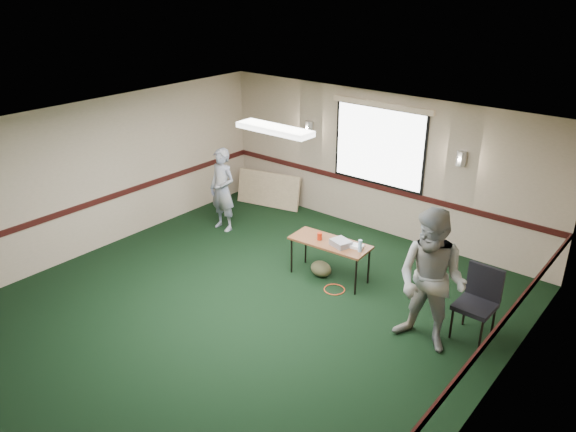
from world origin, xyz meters
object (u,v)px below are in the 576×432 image
Objects in this scene: conference_chair at (479,297)px; person_left at (222,190)px; projector at (341,243)px; person_right at (431,281)px; folding_table at (330,244)px.

conference_chair is 0.63× the size of person_left.
person_right is (1.84, -0.65, 0.28)m from projector.
person_left is at bearing 178.42° from conference_chair.
folding_table is 4.60× the size of projector.
folding_table is 0.24m from projector.
person_right reaches higher than folding_table.
person_left reaches higher than conference_chair.
person_left is 0.82× the size of person_right.
conference_chair reaches higher than folding_table.
person_left reaches higher than folding_table.
person_left reaches higher than projector.
projector is (0.21, -0.01, 0.10)m from folding_table.
person_left is at bearing 170.42° from folding_table.
projector is 2.96m from person_left.
folding_table is at bearing 163.69° from person_right.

